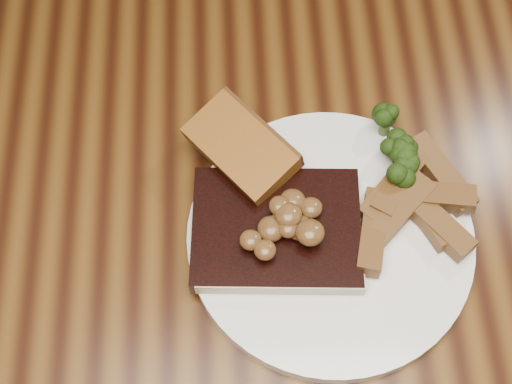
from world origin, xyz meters
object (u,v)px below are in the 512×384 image
steak (276,230)px  potato_wedges (408,208)px  garlic_bread (241,158)px  dining_table (253,248)px  plate (330,238)px

steak → potato_wedges: 0.12m
garlic_bread → potato_wedges: size_ratio=0.95×
garlic_bread → dining_table: bearing=-29.6°
plate → garlic_bread: 0.11m
steak → garlic_bread: same height
dining_table → plate: bearing=-25.6°
dining_table → plate: size_ratio=6.10×
plate → garlic_bread: size_ratio=2.56×
dining_table → garlic_bread: size_ratio=15.62×
dining_table → potato_wedges: size_ratio=14.91×
plate → steak: (-0.05, 0.00, 0.02)m
steak → garlic_bread: bearing=114.2°
dining_table → garlic_bread: bearing=100.8°
dining_table → garlic_bread: (-0.01, 0.05, 0.12)m
steak → dining_table: bearing=127.0°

